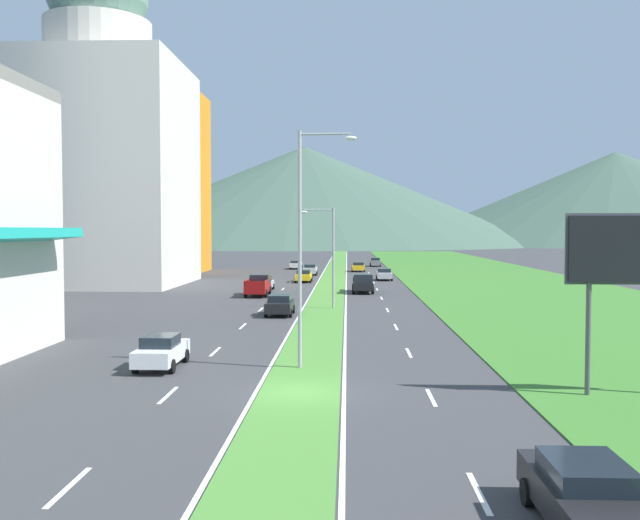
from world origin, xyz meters
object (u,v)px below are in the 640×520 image
car_0 (588,497)px  car_4 (310,270)px  car_2 (296,265)px  car_9 (384,274)px  car_8 (264,283)px  pickup_truck_1 (363,283)px  car_5 (304,276)px  pickup_truck_0 (258,286)px  car_6 (358,267)px  car_1 (161,351)px  street_lamp_near (305,236)px  street_lamp_mid (329,250)px  car_7 (280,305)px  car_3 (375,262)px

car_0 → car_4: (-10.37, 84.21, 0.02)m
car_2 → car_9: size_ratio=1.09×
car_8 → pickup_truck_1: pickup_truck_1 is taller
car_5 → pickup_truck_0: bearing=169.6°
car_2 → car_6: bearing=-123.5°
car_0 → pickup_truck_1: (-3.53, 56.43, 0.20)m
car_1 → car_4: 66.97m
car_0 → car_2: size_ratio=1.05×
car_5 → car_6: (7.06, 21.95, -0.04)m
car_5 → car_0: bearing=-171.6°
pickup_truck_0 → car_9: bearing=-32.0°
car_6 → pickup_truck_1: 36.52m
car_9 → car_1: bearing=-13.2°
car_1 → pickup_truck_0: size_ratio=0.80×
car_5 → car_8: size_ratio=1.01×
car_1 → car_9: size_ratio=1.03×
car_4 → car_2: bearing=11.6°
car_0 → car_8: size_ratio=1.04×
car_4 → car_6: bearing=-38.5°
street_lamp_near → street_lamp_mid: size_ratio=1.33×
car_9 → car_7: bearing=-14.8°
car_9 → car_5: bearing=-71.0°
car_3 → car_4: 26.29m
car_0 → car_3: 108.45m
street_lamp_near → pickup_truck_0: bearing=100.7°
car_2 → car_8: car_8 is taller
car_3 → pickup_truck_0: (-13.61, -55.43, 0.21)m
car_0 → car_1: 22.15m
pickup_truck_0 → street_lamp_near: bearing=-169.3°
street_lamp_mid → car_5: bearing=97.6°
car_9 → pickup_truck_1: size_ratio=0.78×
car_7 → car_0: bearing=-164.8°
street_lamp_mid → pickup_truck_1: 15.37m
car_9 → car_3: bearing=179.6°
car_1 → car_5: bearing=-3.5°
car_3 → car_9: (-0.23, -33.98, -0.01)m
car_2 → pickup_truck_1: bearing=-166.9°
car_1 → car_4: bearing=-2.9°
street_lamp_mid → pickup_truck_0: size_ratio=1.52×
street_lamp_near → car_8: bearing=99.4°
car_4 → car_8: 25.57m
car_0 → car_7: 38.84m
car_0 → pickup_truck_0: size_ratio=0.88×
car_1 → car_4: car_1 is taller
street_lamp_near → street_lamp_mid: street_lamp_near is taller
car_1 → car_6: size_ratio=1.07×
car_1 → car_7: 20.47m
street_lamp_mid → car_6: 51.36m
car_3 → car_8: bearing=-15.5°
car_3 → street_lamp_near: bearing=-4.3°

